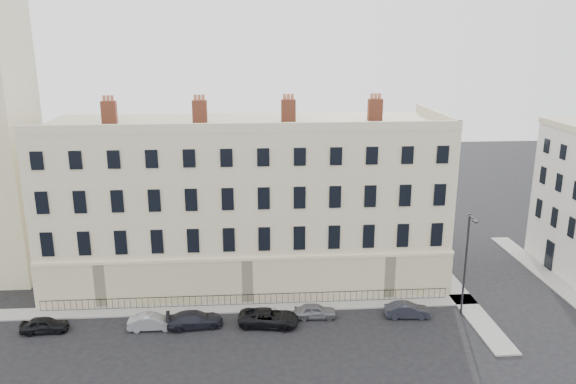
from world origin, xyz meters
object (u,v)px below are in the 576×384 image
at_px(car_c, 195,319).
at_px(car_f, 407,310).
at_px(car_d, 269,318).
at_px(car_b, 152,322).
at_px(streetlamp, 466,260).
at_px(car_a, 45,325).
at_px(car_e, 315,311).

bearing_deg(car_c, car_f, -95.36).
distance_m(car_c, car_d, 5.92).
xyz_separation_m(car_b, streetlamp, (25.53, 0.65, 4.29)).
relative_size(car_a, car_c, 0.81).
relative_size(car_b, car_f, 1.00).
xyz_separation_m(car_c, car_f, (17.46, 0.38, -0.04)).
bearing_deg(car_d, streetlamp, -78.83).
bearing_deg(car_c, car_b, 84.73).
bearing_deg(streetlamp, car_c, 174.35).
relative_size(car_a, car_b, 0.97).
distance_m(car_b, car_d, 9.28).
relative_size(car_a, car_d, 0.75).
bearing_deg(streetlamp, car_e, 171.66).
relative_size(car_c, car_d, 0.93).
distance_m(car_a, car_e, 21.56).
bearing_deg(streetlamp, car_f, 175.23).
height_order(car_d, car_f, car_d).
height_order(car_b, streetlamp, streetlamp).
bearing_deg(car_e, car_c, 96.81).
distance_m(car_c, car_e, 9.84).
bearing_deg(car_e, car_f, -91.42).
xyz_separation_m(car_b, car_f, (20.83, 0.45, -0.00)).
xyz_separation_m(car_d, car_e, (3.89, 1.01, -0.08)).
bearing_deg(car_f, car_e, 91.02).
distance_m(car_f, streetlamp, 6.37).
xyz_separation_m(car_a, car_e, (21.54, 0.79, -0.02)).
height_order(car_a, car_d, car_d).
bearing_deg(car_c, car_d, -98.36).
relative_size(car_e, car_f, 0.94).
bearing_deg(car_e, car_d, 106.55).
distance_m(car_c, car_f, 17.46).
height_order(car_b, car_d, car_d).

